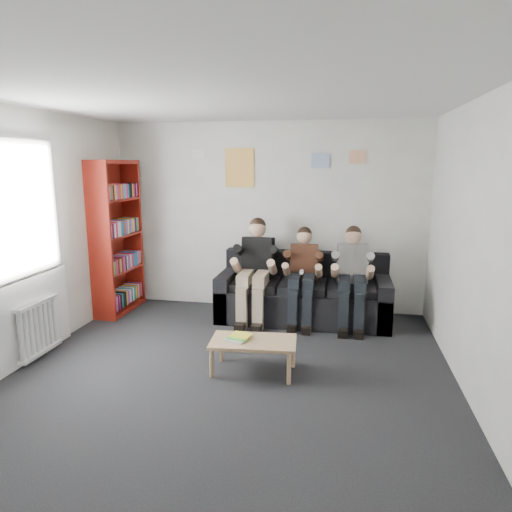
{
  "coord_description": "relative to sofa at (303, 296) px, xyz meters",
  "views": [
    {
      "loc": [
        1.08,
        -4.0,
        2.11
      ],
      "look_at": [
        0.07,
        1.3,
        1.01
      ],
      "focal_mm": 32.0,
      "sensor_mm": 36.0,
      "label": 1
    }
  ],
  "objects": [
    {
      "name": "poster_large",
      "position": [
        -0.99,
        0.42,
        1.73
      ],
      "size": [
        0.42,
        0.01,
        0.55
      ],
      "primitive_type": "cube",
      "color": "#F0DE54",
      "rests_on": "room_shell"
    },
    {
      "name": "person_right",
      "position": [
        0.64,
        -0.2,
        0.34
      ],
      "size": [
        0.39,
        0.83,
        1.32
      ],
      "rotation": [
        0.0,
        0.0,
        0.15
      ],
      "color": "white",
      "rests_on": "sofa"
    },
    {
      "name": "radiator",
      "position": [
        -2.74,
        -1.87,
        0.03
      ],
      "size": [
        0.1,
        0.64,
        0.6
      ],
      "color": "white",
      "rests_on": "ground"
    },
    {
      "name": "poster_sign",
      "position": [
        -1.59,
        0.42,
        1.93
      ],
      "size": [
        0.2,
        0.01,
        0.14
      ],
      "primitive_type": "cube",
      "color": "white",
      "rests_on": "room_shell"
    },
    {
      "name": "person_middle",
      "position": [
        0.0,
        -0.2,
        0.33
      ],
      "size": [
        0.37,
        0.79,
        1.29
      ],
      "rotation": [
        0.0,
        0.0,
        0.03
      ],
      "color": "#4E291A",
      "rests_on": "sofa"
    },
    {
      "name": "poster_pink",
      "position": [
        0.66,
        0.42,
        1.88
      ],
      "size": [
        0.22,
        0.01,
        0.18
      ],
      "primitive_type": "cube",
      "color": "#C53D92",
      "rests_on": "room_shell"
    },
    {
      "name": "person_left",
      "position": [
        -0.64,
        -0.21,
        0.37
      ],
      "size": [
        0.42,
        0.91,
        1.39
      ],
      "rotation": [
        0.0,
        0.0,
        -0.02
      ],
      "color": "black",
      "rests_on": "sofa"
    },
    {
      "name": "poster_blue",
      "position": [
        0.16,
        0.42,
        1.83
      ],
      "size": [
        0.25,
        0.01,
        0.2
      ],
      "primitive_type": "cube",
      "color": "#3973C2",
      "rests_on": "room_shell"
    },
    {
      "name": "bookshelf",
      "position": [
        -2.65,
        -0.14,
        0.76
      ],
      "size": [
        0.32,
        0.97,
        2.16
      ],
      "rotation": [
        0.0,
        0.0,
        -0.02
      ],
      "color": "maroon",
      "rests_on": "ground"
    },
    {
      "name": "sofa",
      "position": [
        0.0,
        0.0,
        0.0
      ],
      "size": [
        2.3,
        0.94,
        0.89
      ],
      "color": "black",
      "rests_on": "ground"
    },
    {
      "name": "window",
      "position": [
        -2.81,
        -1.87,
        0.71
      ],
      "size": [
        0.05,
        1.3,
        2.36
      ],
      "color": "white",
      "rests_on": "room_shell"
    },
    {
      "name": "game_cases",
      "position": [
        -0.51,
        -1.79,
        0.05
      ],
      "size": [
        0.24,
        0.21,
        0.05
      ],
      "rotation": [
        0.0,
        0.0,
        -0.39
      ],
      "color": "silver",
      "rests_on": "coffee_table"
    },
    {
      "name": "coffee_table",
      "position": [
        -0.36,
        -1.77,
        -0.01
      ],
      "size": [
        0.87,
        0.48,
        0.35
      ],
      "rotation": [
        0.0,
        0.0,
        0.07
      ],
      "color": "tan",
      "rests_on": "ground"
    },
    {
      "name": "room_shell",
      "position": [
        -0.59,
        -2.07,
        1.03
      ],
      "size": [
        5.0,
        5.0,
        5.0
      ],
      "color": "black",
      "rests_on": "ground"
    }
  ]
}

